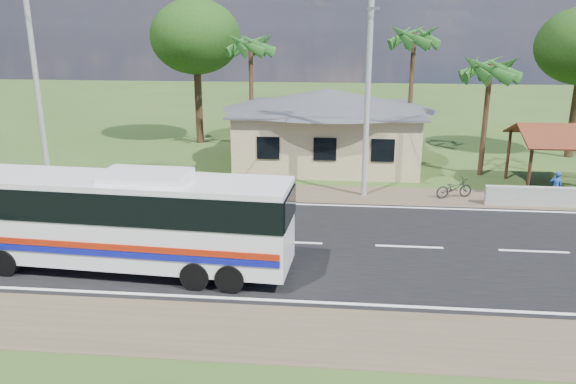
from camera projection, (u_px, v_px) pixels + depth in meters
name	position (u px, v px, depth m)	size (l,w,h in m)	color
ground	(289.00, 243.00, 21.37)	(120.00, 120.00, 0.00)	#2A481A
road	(289.00, 243.00, 21.37)	(120.00, 16.00, 0.03)	black
house	(328.00, 119.00, 32.90)	(12.40, 10.00, 5.00)	#C6B484
waiting_shed	(570.00, 136.00, 27.46)	(5.20, 4.48, 3.35)	#3C2515
concrete_barrier	(564.00, 197.00, 25.45)	(7.00, 0.30, 0.90)	#9E9E99
utility_poles	(361.00, 75.00, 25.63)	(32.80, 2.22, 11.00)	#9E9E99
palm_near	(490.00, 69.00, 29.31)	(2.80, 2.80, 6.70)	#47301E
palm_mid	(414.00, 38.00, 33.51)	(2.80, 2.80, 8.20)	#47301E
palm_far	(250.00, 46.00, 35.06)	(2.80, 2.80, 7.70)	#47301E
tree_behind_house	(196.00, 37.00, 37.22)	(6.00, 6.00, 9.61)	#47301E
coach_bus	(122.00, 214.00, 18.49)	(11.38, 3.07, 3.50)	silver
motorcycle	(454.00, 188.00, 26.75)	(0.64, 1.82, 0.96)	black
person	(556.00, 187.00, 25.98)	(0.55, 0.36, 1.50)	navy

